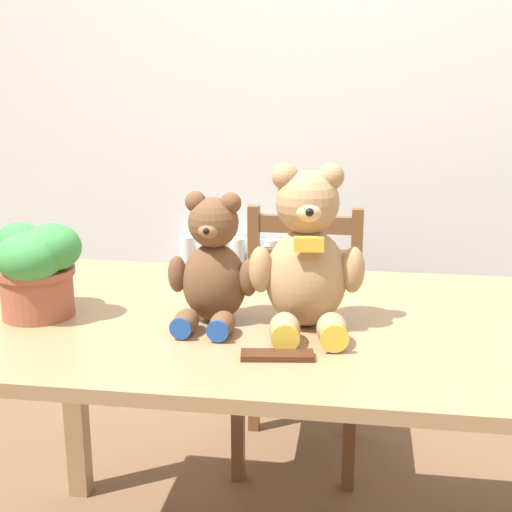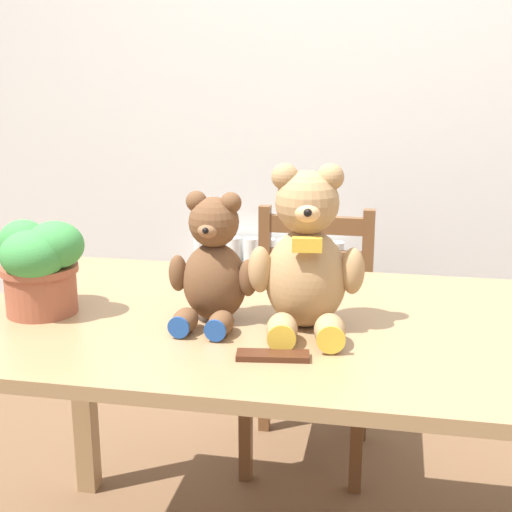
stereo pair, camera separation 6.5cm
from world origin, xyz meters
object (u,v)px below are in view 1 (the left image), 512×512
(potted_plant, at_px, (36,265))
(chocolate_bar, at_px, (277,355))
(teddy_bear_left, at_px, (213,268))
(teddy_bear_right, at_px, (307,259))
(wooden_chair_behind, at_px, (300,333))

(potted_plant, bearing_deg, chocolate_bar, -15.75)
(potted_plant, bearing_deg, teddy_bear_left, 3.52)
(teddy_bear_right, bearing_deg, teddy_bear_left, -8.53)
(teddy_bear_left, relative_size, teddy_bear_right, 0.82)
(teddy_bear_left, relative_size, chocolate_bar, 2.05)
(teddy_bear_right, height_order, potted_plant, teddy_bear_right)
(teddy_bear_right, relative_size, potted_plant, 1.63)
(teddy_bear_left, distance_m, teddy_bear_right, 0.21)
(wooden_chair_behind, xyz_separation_m, teddy_bear_left, (-0.13, -0.79, 0.45))
(potted_plant, relative_size, chocolate_bar, 1.54)
(teddy_bear_right, xyz_separation_m, potted_plant, (-0.62, -0.02, -0.03))
(teddy_bear_left, bearing_deg, potted_plant, 5.87)
(wooden_chair_behind, xyz_separation_m, chocolate_bar, (0.04, -0.97, 0.33))
(teddy_bear_left, xyz_separation_m, chocolate_bar, (0.17, -0.19, -0.12))
(teddy_bear_left, xyz_separation_m, potted_plant, (-0.41, -0.03, -0.00))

